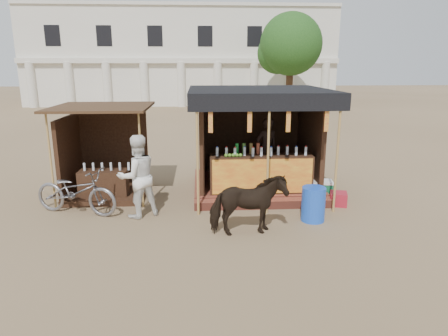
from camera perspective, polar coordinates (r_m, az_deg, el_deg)
ground at (r=7.97m, az=0.71°, el=-10.60°), size 120.00×120.00×0.00m
main_stall at (r=10.93m, az=4.78°, el=2.03°), size 3.60×3.61×2.78m
secondary_stall at (r=11.05m, az=-17.17°, el=0.62°), size 2.40×2.40×2.38m
cow at (r=8.09m, az=3.42°, el=-5.33°), size 1.60×0.89×1.28m
motorbike at (r=9.86m, az=-20.40°, el=-3.15°), size 2.19×1.34×1.09m
bystander at (r=9.19m, az=-12.26°, el=-1.18°), size 1.15×1.07×1.89m
blue_barrel at (r=9.11m, az=12.63°, el=-5.05°), size 0.65×0.65×0.77m
red_crate at (r=10.32m, az=16.02°, el=-4.24°), size 0.50×0.51×0.32m
cooler at (r=10.75m, az=13.50°, el=-2.93°), size 0.69×0.52×0.46m
background_building at (r=37.17m, az=-5.97°, el=15.39°), size 26.00×7.45×8.18m
tree at (r=30.04m, az=9.09°, el=16.75°), size 4.50×4.40×7.00m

